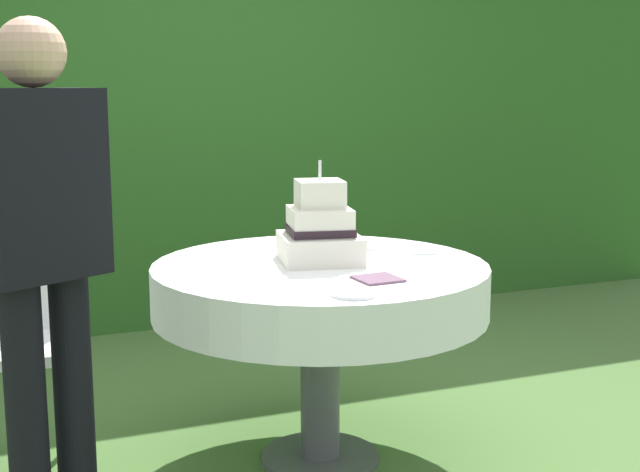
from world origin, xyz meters
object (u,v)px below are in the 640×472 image
serving_plate_left (293,240)px  serving_plate_near (423,251)px  cake_table (320,292)px  standing_person (42,251)px  garden_chair (18,324)px  serving_plate_far (367,247)px  serving_plate_right (354,294)px  napkin_stack (378,279)px  wedding_cake (321,230)px

serving_plate_left → serving_plate_near: bearing=-47.6°
cake_table → standing_person: (-0.99, -0.26, 0.27)m
garden_chair → standing_person: 0.77m
serving_plate_far → serving_plate_left: size_ratio=1.15×
garden_chair → cake_table: bearing=-21.1°
serving_plate_near → standing_person: bearing=-168.2°
serving_plate_right → napkin_stack: size_ratio=1.01×
cake_table → serving_plate_far: size_ratio=10.01×
serving_plate_right → garden_chair: bearing=137.1°
serving_plate_near → napkin_stack: size_ratio=0.81×
napkin_stack → standing_person: 1.08m
serving_plate_far → serving_plate_left: same height
wedding_cake → serving_plate_near: wedding_cake is taller
cake_table → wedding_cake: (0.02, 0.04, 0.22)m
napkin_stack → serving_plate_right: bearing=-134.4°
serving_plate_far → napkin_stack: serving_plate_far is taller
serving_plate_right → garden_chair: size_ratio=0.16×
serving_plate_left → standing_person: (-1.05, -0.72, 0.16)m
serving_plate_near → cake_table: bearing=-174.5°
cake_table → napkin_stack: (0.08, -0.32, 0.11)m
cake_table → napkin_stack: size_ratio=8.72×
cake_table → serving_plate_right: (-0.08, -0.48, 0.11)m
serving_plate_left → cake_table: bearing=-98.3°
serving_plate_right → napkin_stack: bearing=45.6°
serving_plate_near → napkin_stack: bearing=-135.7°
serving_plate_far → garden_chair: 1.36m
wedding_cake → serving_plate_near: (0.43, 0.00, -0.11)m
cake_table → serving_plate_right: bearing=-99.9°
serving_plate_left → serving_plate_right: same height
wedding_cake → standing_person: size_ratio=0.23×
wedding_cake → serving_plate_left: size_ratio=3.52×
standing_person → serving_plate_far: bearing=20.3°
serving_plate_right → standing_person: size_ratio=0.09×
serving_plate_far → standing_person: 1.37m
serving_plate_near → serving_plate_left: (-0.38, 0.42, 0.00)m
standing_person → napkin_stack: bearing=-3.3°
wedding_cake → serving_plate_near: 0.45m
serving_plate_left → napkin_stack: size_ratio=0.76×
garden_chair → serving_plate_near: bearing=-13.5°
serving_plate_near → serving_plate_left: 0.57m
standing_person → serving_plate_near: bearing=11.8°
serving_plate_right → serving_plate_near: bearing=44.7°
standing_person → serving_plate_right: bearing=-14.2°
serving_plate_far → cake_table: bearing=-143.4°
wedding_cake → serving_plate_far: (0.27, 0.18, -0.11)m
serving_plate_left → serving_plate_right: bearing=-99.1°
serving_plate_left → standing_person: bearing=-145.7°
serving_plate_left → napkin_stack: serving_plate_left is taller
cake_table → garden_chair: (-1.04, 0.40, -0.12)m
wedding_cake → serving_plate_left: wedding_cake is taller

